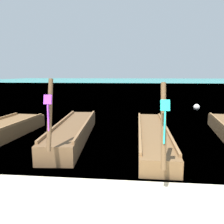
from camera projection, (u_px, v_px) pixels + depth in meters
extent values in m
plane|color=teal|center=(133.00, 83.00, 64.58)|extent=(120.00, 120.00, 0.00)
cube|color=brown|center=(7.00, 127.00, 8.64)|extent=(0.47, 5.49, 0.10)
cube|color=brown|center=(73.00, 131.00, 9.20)|extent=(1.54, 5.88, 0.59)
cube|color=brown|center=(60.00, 123.00, 9.16)|extent=(0.47, 5.34, 0.10)
cube|color=brown|center=(86.00, 123.00, 9.12)|extent=(0.47, 5.34, 0.10)
cylinder|color=brown|center=(50.00, 115.00, 6.05)|extent=(0.16, 0.60, 1.86)
cube|color=purple|center=(48.00, 100.00, 5.88)|extent=(0.21, 0.13, 0.25)
cube|color=purple|center=(48.00, 118.00, 5.93)|extent=(0.04, 0.08, 0.71)
cube|color=brown|center=(153.00, 135.00, 8.87)|extent=(1.12, 6.58, 0.48)
cube|color=brown|center=(140.00, 128.00, 8.88)|extent=(0.12, 6.05, 0.10)
cube|color=brown|center=(166.00, 128.00, 8.77)|extent=(0.12, 6.05, 0.10)
cylinder|color=brown|center=(163.00, 125.00, 5.27)|extent=(0.13, 0.80, 1.91)
cube|color=#1ECCBC|center=(165.00, 105.00, 5.02)|extent=(0.20, 0.14, 0.25)
cube|color=#1ECCBC|center=(164.00, 127.00, 5.08)|extent=(0.03, 0.08, 0.73)
sphere|color=white|center=(197.00, 107.00, 16.38)|extent=(0.44, 0.44, 0.44)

